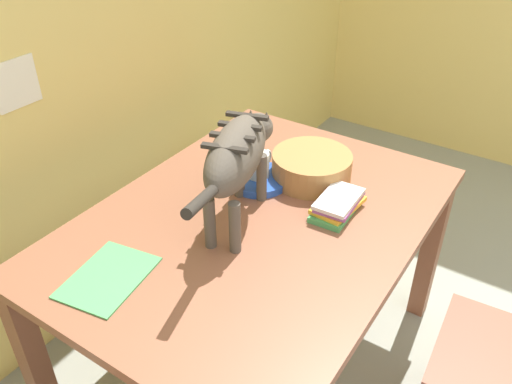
{
  "coord_description": "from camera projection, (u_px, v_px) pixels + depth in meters",
  "views": [
    {
      "loc": [
        -1.03,
        0.61,
        1.77
      ],
      "look_at": [
        0.15,
        1.39,
        0.83
      ],
      "focal_mm": 37.12,
      "sensor_mm": 36.0,
      "label": 1
    }
  ],
  "objects": [
    {
      "name": "cat",
      "position": [
        238.0,
        155.0,
        1.62
      ],
      "size": [
        0.66,
        0.26,
        0.35
      ],
      "rotation": [
        0.0,
        0.0,
        -1.27
      ],
      "color": "#534B40",
      "rests_on": "dining_table"
    },
    {
      "name": "dining_table",
      "position": [
        256.0,
        236.0,
        1.8
      ],
      "size": [
        1.37,
        1.0,
        0.73
      ],
      "color": "brown",
      "rests_on": "ground_plane"
    },
    {
      "name": "book_stack",
      "position": [
        338.0,
        205.0,
        1.76
      ],
      "size": [
        0.21,
        0.13,
        0.06
      ],
      "color": "#47A256",
      "rests_on": "dining_table"
    },
    {
      "name": "saucer_bowl",
      "position": [
        258.0,
        179.0,
        1.92
      ],
      "size": [
        0.22,
        0.22,
        0.03
      ],
      "primitive_type": "cylinder",
      "color": "blue",
      "rests_on": "dining_table"
    },
    {
      "name": "coffee_mug",
      "position": [
        259.0,
        164.0,
        1.89
      ],
      "size": [
        0.12,
        0.08,
        0.09
      ],
      "color": "white",
      "rests_on": "saucer_bowl"
    },
    {
      "name": "magazine",
      "position": [
        108.0,
        277.0,
        1.51
      ],
      "size": [
        0.29,
        0.24,
        0.01
      ],
      "primitive_type": "cube",
      "rotation": [
        0.0,
        0.0,
        0.16
      ],
      "color": "#4CA65D",
      "rests_on": "dining_table"
    },
    {
      "name": "wall_rear",
      "position": [
        21.0,
        29.0,
        1.74
      ],
      "size": [
        5.33,
        0.11,
        2.5
      ],
      "color": "#F0D270",
      "rests_on": "ground_plane"
    },
    {
      "name": "wicker_basket",
      "position": [
        312.0,
        166.0,
        1.92
      ],
      "size": [
        0.29,
        0.29,
        0.1
      ],
      "color": "#AF7842",
      "rests_on": "dining_table"
    }
  ]
}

